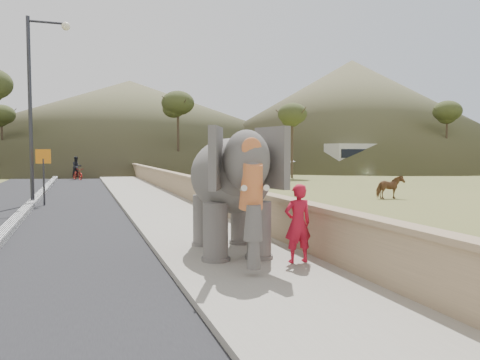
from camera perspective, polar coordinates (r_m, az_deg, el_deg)
name	(u,v)px	position (r m, az deg, el deg)	size (l,w,h in m)	color
ground	(224,254)	(10.65, -1.91, -9.03)	(160.00, 160.00, 0.00)	olive
road	(28,210)	(20.17, -24.41, -3.34)	(7.00, 120.00, 0.03)	black
median	(28,208)	(20.16, -24.42, -3.07)	(0.35, 120.00, 0.22)	black
walkway	(156,204)	(20.29, -10.20, -2.87)	(3.00, 120.00, 0.15)	#9E9687
parapet	(194,192)	(20.56, -5.66, -1.42)	(0.30, 120.00, 1.10)	tan
lamppost	(38,91)	(22.05, -23.45, 9.90)	(1.76, 0.36, 8.00)	#303135
signboard	(43,167)	(21.35, -22.84, 1.44)	(0.60, 0.08, 2.40)	#2D2D33
cow	(390,187)	(23.87, 17.80, -0.84)	(0.61, 1.35, 1.14)	brown
distant_car	(294,167)	(48.89, 6.54, 1.63)	(1.70, 4.23, 1.44)	silver
bus_white	(372,158)	(52.17, 15.81, 2.55)	(2.50, 11.00, 3.10)	beige
bus_orange	(412,158)	(56.51, 20.19, 2.53)	(2.50, 11.00, 3.10)	gold
hill_right	(351,114)	(73.43, 13.40, 7.87)	(56.00, 56.00, 16.00)	brown
hill_far	(130,123)	(80.48, -13.24, 6.77)	(80.00, 80.00, 14.00)	brown
elephant_and_man	(231,193)	(10.05, -1.15, -1.54)	(2.30, 3.72, 2.58)	slate
motorcyclist	(77,171)	(39.95, -19.22, 1.06)	(1.22, 1.85, 1.89)	#9A100E
trees	(132,129)	(38.35, -12.98, 6.06)	(48.12, 41.57, 9.74)	#473828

